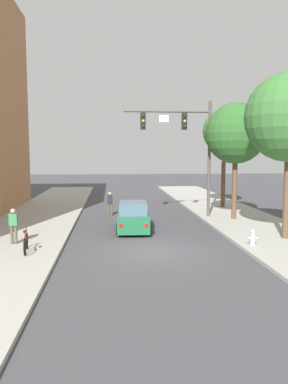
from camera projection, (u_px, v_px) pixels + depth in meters
ground_plane at (153, 252)px, 16.22m from camera, size 120.00×120.00×0.00m
sidewalk_left at (0, 254)px, 15.65m from camera, size 5.00×60.00×0.15m
traffic_signal_mast at (186, 138)px, 23.90m from camera, size 5.66×0.38×7.50m
car_lead_green at (133, 217)px, 20.75m from camera, size 1.98×4.31×1.60m
pedestrian_sidewalk_left_walker at (13, 224)px, 16.94m from camera, size 0.36×0.22×1.64m
pedestrian_crossing_road at (110, 203)px, 25.45m from camera, size 0.36×0.22×1.64m
bicycle_leaning at (26, 243)px, 15.58m from camera, size 0.31×1.76×0.98m
fire_hydrant at (253, 237)px, 16.80m from camera, size 0.48×0.24×0.72m
street_tree_second at (236, 134)px, 23.02m from camera, size 3.78×3.78×7.27m
street_tree_third at (224, 132)px, 28.20m from camera, size 3.27×3.27×7.45m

